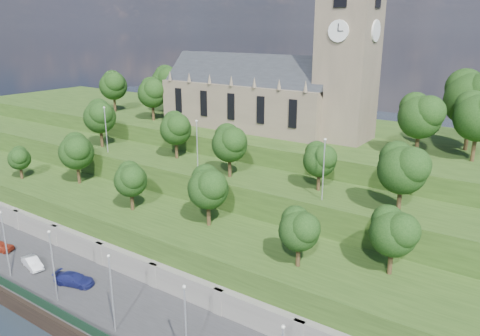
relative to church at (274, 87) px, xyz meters
The scene contains 16 objects.
ground 51.21m from the church, 90.98° to the right, with size 320.00×320.00×0.00m, color #1A232A.
promenade 45.42m from the church, 91.13° to the right, with size 160.00×12.00×2.00m, color #2D2D30.
quay_wall 50.78m from the church, 90.98° to the right, with size 160.00×0.50×2.20m, color black.
fence 49.57m from the church, 91.00° to the right, with size 160.00×0.10×1.20m, color #15301F.
retaining_wall 39.48m from the church, 91.33° to the right, with size 160.00×2.10×5.00m.
embankment_lower 33.57m from the church, 91.61° to the right, with size 160.00×12.00×8.00m, color #274316.
embankment_upper 23.71m from the church, 92.66° to the right, with size 160.00×10.00×12.00m, color #274316.
hilltop 15.57m from the church, 101.11° to the left, with size 160.00×32.00×15.00m, color #274316.
church is the anchor object (origin of this frame).
trees_lower 29.06m from the church, 88.48° to the right, with size 65.81×8.98×8.33m.
trees_upper 18.73m from the church, 84.49° to the right, with size 59.15×8.34×8.47m.
trees_hilltop 6.30m from the church, ahead, with size 76.75×16.75×11.85m.
lamp_posts_promenade 46.23m from the church, 93.67° to the right, with size 60.36×0.36×8.91m.
lamp_posts_upper 20.87m from the church, 92.26° to the right, with size 40.36×0.36×7.88m.
car_middle 46.88m from the church, 106.76° to the right, with size 1.51×4.32×1.42m, color silver.
car_right 44.95m from the church, 95.90° to the right, with size 2.09×5.13×1.49m, color navy.
Camera 1 is at (42.78, -24.43, 32.68)m, focal length 35.00 mm.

